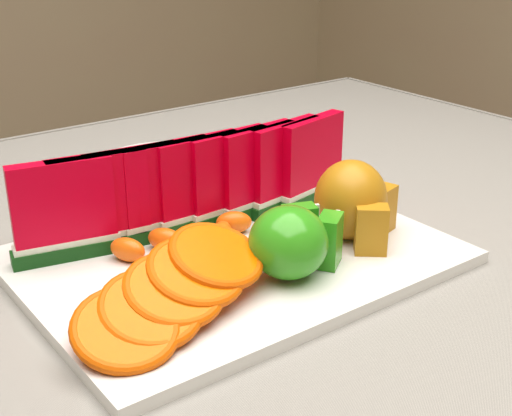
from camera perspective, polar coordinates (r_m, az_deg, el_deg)
The scene contains 10 objects.
table at distance 0.74m, azimuth -9.09°, elevation -12.74°, with size 1.40×0.90×0.75m.
tablecloth at distance 0.70m, azimuth -9.40°, elevation -8.58°, with size 1.53×1.03×0.20m.
platter at distance 0.70m, azimuth -1.80°, elevation -3.93°, with size 0.40×0.30×0.01m.
apple_cluster at distance 0.64m, azimuth 2.98°, elevation -2.65°, with size 0.11×0.09×0.07m.
pear_cluster at distance 0.72m, azimuth 7.83°, elevation 0.47°, with size 0.10×0.10×0.08m.
side_plate at distance 0.97m, azimuth -7.39°, elevation 3.47°, with size 0.22×0.22×0.01m.
watermelon_row at distance 0.73m, azimuth -4.58°, elevation 1.79°, with size 0.39×0.07×0.10m.
orange_fan_front at distance 0.58m, azimuth -6.60°, elevation -6.49°, with size 0.21×0.13×0.06m.
orange_fan_back at distance 0.78m, azimuth -8.64°, elevation 0.84°, with size 0.29×0.11×0.04m.
tangerine_segments at distance 0.70m, azimuth -5.47°, elevation -2.60°, with size 0.16×0.08×0.02m.
Camera 1 is at (-0.26, -0.54, 1.08)m, focal length 50.00 mm.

